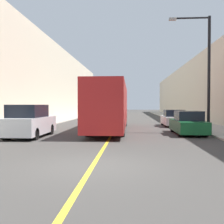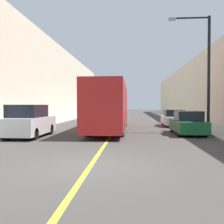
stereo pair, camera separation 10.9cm
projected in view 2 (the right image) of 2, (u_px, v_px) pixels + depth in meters
The scene contains 11 objects.
ground_plane at pixel (90, 166), 8.36m from camera, with size 200.00×200.00×0.00m, color #3F3D3A.
sidewalk_left at pixel (70, 118), 38.85m from camera, with size 3.15×72.00×0.11m, color #B2AA9E.
sidewalk_right at pixel (177, 118), 37.67m from camera, with size 3.15×72.00×0.11m, color #B2AA9E.
building_row_left at pixel (46, 82), 38.97m from camera, with size 4.00×72.00×10.86m, color beige.
building_row_right at pixel (203, 90), 37.30m from camera, with size 4.00×72.00×8.15m, color beige.
road_center_line at pixel (123, 118), 38.26m from camera, with size 0.16×72.00×0.01m, color gold.
bus at pixel (110, 106), 20.20m from camera, with size 2.44×12.95×3.47m.
parked_suv_left at pixel (29, 122), 16.01m from camera, with size 2.00×4.54×1.98m.
car_right_near at pixel (188, 124), 17.47m from camera, with size 1.80×4.51×1.56m.
car_right_mid at pixel (174, 119), 24.04m from camera, with size 1.89×4.32×1.52m.
street_lamp_right at pixel (205, 66), 17.84m from camera, with size 2.83×0.24×7.89m.
Camera 2 is at (1.32, -8.23, 1.97)m, focal length 42.00 mm.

